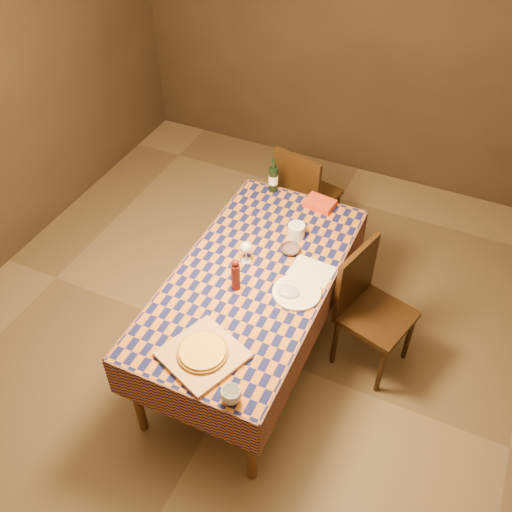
% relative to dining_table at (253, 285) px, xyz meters
% --- Properties ---
extents(room, '(5.00, 5.10, 2.70)m').
position_rel_dining_table_xyz_m(room, '(0.00, 0.00, 0.66)').
color(room, brown).
rests_on(room, ground).
extents(dining_table, '(0.94, 1.84, 0.77)m').
position_rel_dining_table_xyz_m(dining_table, '(0.00, 0.00, 0.00)').
color(dining_table, brown).
rests_on(dining_table, ground).
extents(cutting_board, '(0.50, 0.50, 0.02)m').
position_rel_dining_table_xyz_m(cutting_board, '(0.01, -0.67, 0.09)').
color(cutting_board, tan).
rests_on(cutting_board, dining_table).
extents(pizza, '(0.33, 0.33, 0.03)m').
position_rel_dining_table_xyz_m(pizza, '(0.01, -0.67, 0.11)').
color(pizza, '#905918').
rests_on(pizza, cutting_board).
extents(pepper_mill, '(0.06, 0.06, 0.23)m').
position_rel_dining_table_xyz_m(pepper_mill, '(-0.05, -0.13, 0.18)').
color(pepper_mill, '#491211').
rests_on(pepper_mill, dining_table).
extents(bowl, '(0.17, 0.17, 0.04)m').
position_rel_dining_table_xyz_m(bowl, '(0.13, 0.30, 0.10)').
color(bowl, '#564048').
rests_on(bowl, dining_table).
extents(wine_glass, '(0.08, 0.08, 0.15)m').
position_rel_dining_table_xyz_m(wine_glass, '(-0.10, 0.11, 0.18)').
color(wine_glass, white).
rests_on(wine_glass, dining_table).
extents(wine_bottle, '(0.08, 0.08, 0.28)m').
position_rel_dining_table_xyz_m(wine_bottle, '(-0.24, 0.87, 0.18)').
color(wine_bottle, black).
rests_on(wine_bottle, dining_table).
extents(deli_tub, '(0.12, 0.12, 0.10)m').
position_rel_dining_table_xyz_m(deli_tub, '(0.10, 0.46, 0.12)').
color(deli_tub, white).
rests_on(deli_tub, dining_table).
extents(takeout_container, '(0.22, 0.17, 0.05)m').
position_rel_dining_table_xyz_m(takeout_container, '(0.14, 0.83, 0.10)').
color(takeout_container, red).
rests_on(takeout_container, dining_table).
extents(white_plate, '(0.34, 0.34, 0.02)m').
position_rel_dining_table_xyz_m(white_plate, '(0.30, -0.02, 0.08)').
color(white_plate, white).
rests_on(white_plate, dining_table).
extents(tumbler, '(0.12, 0.12, 0.09)m').
position_rel_dining_table_xyz_m(tumbler, '(0.27, -0.85, 0.12)').
color(tumbler, silver).
rests_on(tumbler, dining_table).
extents(flour_patch, '(0.28, 0.22, 0.00)m').
position_rel_dining_table_xyz_m(flour_patch, '(0.32, 0.20, 0.08)').
color(flour_patch, silver).
rests_on(flour_patch, dining_table).
extents(flour_bag, '(0.15, 0.12, 0.04)m').
position_rel_dining_table_xyz_m(flour_bag, '(0.26, -0.05, 0.10)').
color(flour_bag, '#9DACC9').
rests_on(flour_bag, dining_table).
extents(chair_far, '(0.50, 0.51, 0.93)m').
position_rel_dining_table_xyz_m(chair_far, '(-0.13, 1.24, -0.17)').
color(chair_far, black).
rests_on(chair_far, ground).
extents(chair_right, '(0.53, 0.52, 0.93)m').
position_rel_dining_table_xyz_m(chair_right, '(0.68, 0.31, -0.17)').
color(chair_right, black).
rests_on(chair_right, ground).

